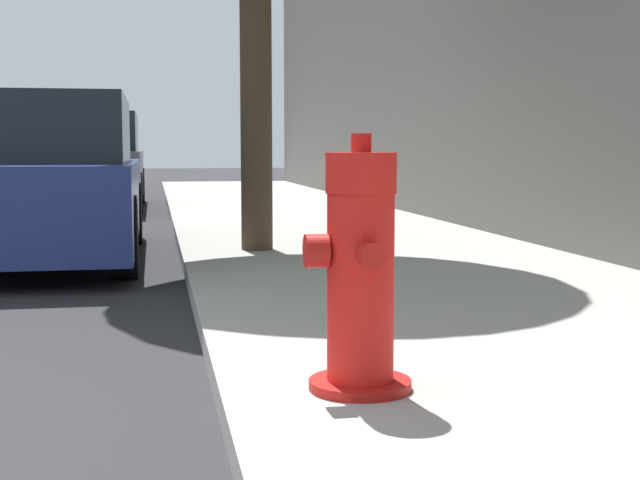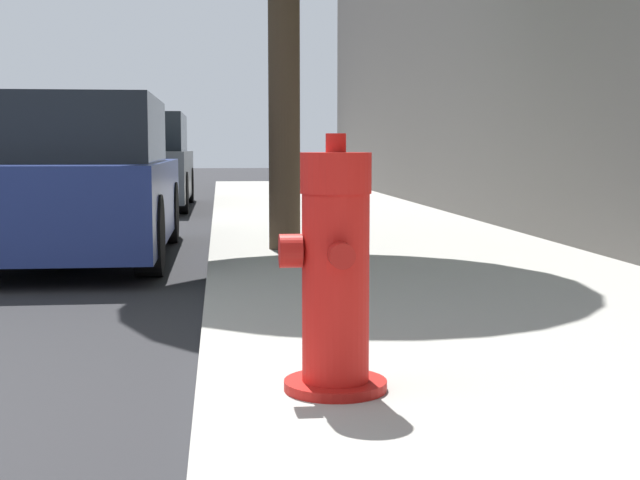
% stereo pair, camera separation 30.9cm
% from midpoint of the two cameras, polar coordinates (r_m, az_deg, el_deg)
% --- Properties ---
extents(fire_hydrant, '(0.38, 0.36, 0.89)m').
position_cam_midpoint_polar(fire_hydrant, '(3.09, 3.82, -2.29)').
color(fire_hydrant, '#A91511').
rests_on(fire_hydrant, sidewalk_slab).
extents(parked_car_near, '(1.87, 3.86, 1.38)m').
position_cam_midpoint_polar(parked_car_near, '(7.95, -15.23, 3.58)').
color(parked_car_near, navy).
rests_on(parked_car_near, ground_plane).
extents(parked_car_mid, '(1.72, 4.30, 1.49)m').
position_cam_midpoint_polar(parked_car_mid, '(14.42, -11.10, 4.81)').
color(parked_car_mid, '#4C5156').
rests_on(parked_car_mid, ground_plane).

